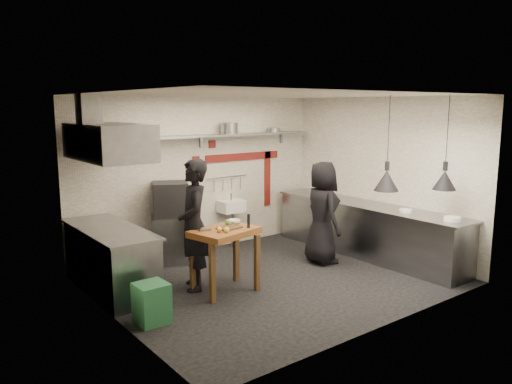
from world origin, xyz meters
TOP-DOWN VIEW (x-y plane):
  - floor at (0.00, 0.00)m, footprint 5.00×5.00m
  - ceiling at (0.00, 0.00)m, footprint 5.00×5.00m
  - wall_back at (0.00, 2.10)m, footprint 5.00×0.04m
  - wall_front at (0.00, -2.10)m, footprint 5.00×0.04m
  - wall_left at (-2.50, 0.00)m, footprint 0.04×4.20m
  - wall_right at (2.50, 0.00)m, footprint 0.04×4.20m
  - red_band_horiz at (0.95, 2.08)m, footprint 1.70×0.02m
  - red_band_vert at (1.55, 2.08)m, footprint 0.14×0.02m
  - red_tile_a at (0.25, 2.08)m, footprint 0.14×0.02m
  - red_tile_b at (-0.10, 2.08)m, footprint 0.14×0.02m
  - back_shelf at (0.00, 1.92)m, footprint 4.60×0.34m
  - shelf_bracket_left at (-1.90, 2.07)m, footprint 0.04×0.06m
  - shelf_bracket_mid at (0.00, 2.07)m, footprint 0.04×0.06m
  - shelf_bracket_right at (1.90, 2.07)m, footprint 0.04×0.06m
  - pan_far_left at (-1.32, 1.92)m, footprint 0.29×0.29m
  - pan_mid_left at (-1.07, 1.92)m, footprint 0.29×0.29m
  - stock_pot at (0.52, 1.92)m, footprint 0.42×0.42m
  - pan_right at (1.58, 1.92)m, footprint 0.31×0.31m
  - oven_stand at (-0.81, 1.75)m, footprint 0.85×0.83m
  - combi_oven at (-0.81, 1.74)m, footprint 0.74×0.72m
  - oven_door at (-0.77, 1.48)m, footprint 0.51×0.26m
  - oven_glass at (-0.83, 1.48)m, footprint 0.33×0.17m
  - hand_sink at (0.55, 1.92)m, footprint 0.46×0.34m
  - sink_tap at (0.55, 1.92)m, footprint 0.03×0.03m
  - sink_drain at (0.55, 1.88)m, footprint 0.06×0.06m
  - utensil_rail at (0.55, 2.06)m, footprint 0.90×0.02m
  - counter_right at (2.15, 0.00)m, footprint 0.70×3.80m
  - counter_right_top at (2.15, 0.00)m, footprint 0.76×3.90m
  - plate_stack at (2.12, -1.66)m, footprint 0.27×0.27m
  - small_bowl_right at (2.10, -0.85)m, footprint 0.25×0.25m
  - counter_left at (-2.15, 1.05)m, footprint 0.70×1.90m
  - counter_left_top at (-2.15, 1.05)m, footprint 0.76×2.00m
  - extractor_hood at (-2.10, 1.05)m, footprint 0.78×1.60m
  - hood_duct at (-2.35, 1.05)m, footprint 0.28×0.28m
  - green_bin at (-2.17, -0.29)m, footprint 0.38×0.38m
  - prep_table at (-0.86, 0.04)m, footprint 1.04×0.83m
  - cutting_board at (-0.79, 0.02)m, footprint 0.35×0.27m
  - pepper_mill at (-0.54, -0.10)m, footprint 0.05×0.05m
  - lemon_a at (-1.02, -0.07)m, footprint 0.09×0.09m
  - lemon_b at (-0.95, -0.14)m, footprint 0.08×0.08m
  - veg_ball at (-0.70, 0.18)m, footprint 0.12×0.12m
  - steel_tray at (-1.12, 0.15)m, footprint 0.19×0.16m
  - bowl at (-0.56, 0.23)m, footprint 0.19×0.19m
  - heat_lamp_near at (1.54, -0.87)m, footprint 0.46×0.46m
  - heat_lamp_far at (2.11, -1.50)m, footprint 0.40×0.40m
  - chef_left at (-1.14, 0.42)m, footprint 0.69×0.82m
  - chef_right at (1.21, 0.18)m, footprint 0.77×0.97m

SIDE VIEW (x-z plane):
  - floor at x=0.00m, z-range 0.00..0.00m
  - green_bin at x=-2.17m, z-range 0.00..0.50m
  - sink_drain at x=0.55m, z-range 0.01..0.67m
  - oven_stand at x=-0.81m, z-range 0.00..0.80m
  - counter_right at x=2.15m, z-range 0.00..0.90m
  - counter_left at x=-2.15m, z-range 0.00..0.90m
  - prep_table at x=-0.86m, z-range 0.00..0.92m
  - hand_sink at x=0.55m, z-range 0.67..0.89m
  - chef_right at x=1.21m, z-range 0.00..1.73m
  - counter_right_top at x=2.15m, z-range 0.90..0.93m
  - counter_left_top at x=-2.15m, z-range 0.90..0.93m
  - cutting_board at x=-0.79m, z-range 0.92..0.94m
  - steel_tray at x=-1.12m, z-range 0.92..0.95m
  - bowl at x=-0.56m, z-range 0.92..0.98m
  - chef_left at x=-1.14m, z-range 0.00..1.90m
  - small_bowl_right at x=2.10m, z-range 0.93..0.98m
  - lemon_b at x=-0.95m, z-range 0.92..1.00m
  - sink_tap at x=0.55m, z-range 0.89..1.03m
  - lemon_a at x=-1.02m, z-range 0.92..1.00m
  - plate_stack at x=2.12m, z-range 0.93..1.00m
  - veg_ball at x=-0.70m, z-range 0.92..1.02m
  - pepper_mill at x=-0.54m, z-range 0.92..1.12m
  - combi_oven at x=-0.81m, z-range 0.80..1.38m
  - oven_door at x=-0.77m, z-range 0.86..1.32m
  - oven_glass at x=-0.83m, z-range 0.92..1.26m
  - red_band_vert at x=1.55m, z-range 0.65..1.75m
  - utensil_rail at x=0.55m, z-range 1.31..1.33m
  - wall_back at x=0.00m, z-range 0.00..2.80m
  - wall_front at x=0.00m, z-range 0.00..2.80m
  - wall_left at x=-2.50m, z-range 0.00..2.80m
  - wall_right at x=2.50m, z-range 0.00..2.80m
  - red_band_horiz at x=0.95m, z-range 1.61..1.75m
  - red_tile_b at x=-0.10m, z-range 1.61..1.75m
  - red_tile_a at x=0.25m, z-range 1.88..2.02m
  - shelf_bracket_left at x=-1.90m, z-range 1.90..2.14m
  - shelf_bracket_mid at x=0.00m, z-range 1.90..2.14m
  - shelf_bracket_right at x=1.90m, z-range 1.90..2.14m
  - heat_lamp_near at x=1.54m, z-range 1.34..2.80m
  - heat_lamp_far at x=2.11m, z-range 1.39..2.80m
  - back_shelf at x=0.00m, z-range 2.10..2.14m
  - extractor_hood at x=-2.10m, z-range 1.90..2.40m
  - pan_mid_left at x=-1.07m, z-range 2.14..2.21m
  - pan_right at x=1.58m, z-range 2.14..2.22m
  - pan_far_left at x=-1.32m, z-range 2.14..2.23m
  - stock_pot at x=0.52m, z-range 2.14..2.34m
  - hood_duct at x=-2.35m, z-range 2.30..2.80m
  - ceiling at x=0.00m, z-range 2.80..2.80m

